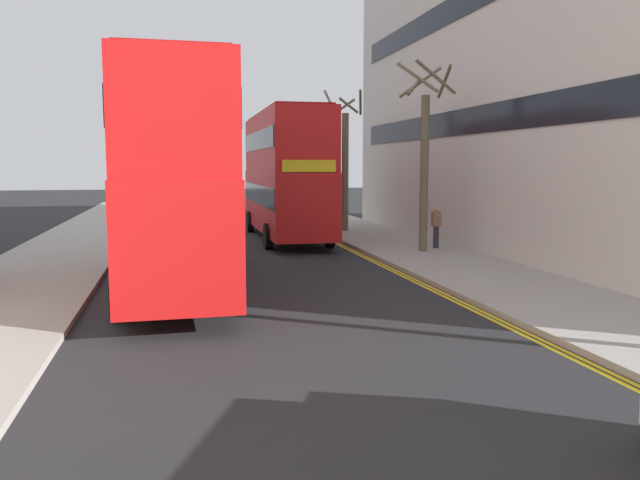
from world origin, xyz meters
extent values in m
cube|color=#9E9991|center=(6.50, 16.00, 0.07)|extent=(4.00, 80.00, 0.14)
cube|color=#9E9991|center=(-6.50, 16.00, 0.07)|extent=(4.00, 80.00, 0.14)
cube|color=yellow|center=(4.40, 14.00, 0.00)|extent=(0.10, 56.00, 0.01)
cube|color=yellow|center=(4.24, 14.00, 0.00)|extent=(0.10, 56.00, 0.01)
cube|color=red|center=(-2.43, 15.83, 1.74)|extent=(2.70, 10.84, 2.60)
cube|color=red|center=(-2.43, 15.83, 4.29)|extent=(2.65, 10.63, 2.50)
cube|color=black|center=(-2.43, 15.83, 2.04)|extent=(2.72, 10.41, 0.84)
cube|color=black|center=(-2.43, 15.83, 4.39)|extent=(2.71, 10.20, 0.80)
cube|color=yellow|center=(-2.53, 21.21, 3.29)|extent=(2.00, 0.10, 0.44)
cube|color=maroon|center=(-2.43, 15.83, 5.59)|extent=(2.43, 9.76, 0.10)
cylinder|color=black|center=(-3.74, 19.16, 0.52)|extent=(0.32, 1.05, 1.04)
cylinder|color=black|center=(-1.24, 19.20, 0.52)|extent=(0.32, 1.05, 1.04)
cylinder|color=black|center=(-3.62, 12.46, 0.52)|extent=(0.32, 1.05, 1.04)
cylinder|color=black|center=(-1.12, 12.51, 0.52)|extent=(0.32, 1.05, 1.04)
cube|color=red|center=(2.46, 26.61, 1.74)|extent=(2.59, 10.82, 2.60)
cube|color=red|center=(2.46, 26.61, 4.29)|extent=(2.54, 10.60, 2.50)
cube|color=black|center=(2.46, 26.61, 2.04)|extent=(2.62, 10.39, 0.84)
cube|color=black|center=(2.46, 26.61, 4.39)|extent=(2.60, 10.17, 0.80)
cube|color=yellow|center=(2.41, 21.23, 3.29)|extent=(2.00, 0.08, 0.44)
cube|color=maroon|center=(2.46, 26.61, 5.59)|extent=(2.33, 9.74, 0.10)
cylinder|color=black|center=(3.68, 23.25, 0.52)|extent=(0.31, 1.04, 1.04)
cylinder|color=black|center=(1.18, 23.28, 0.52)|extent=(0.31, 1.04, 1.04)
cylinder|color=black|center=(3.74, 29.95, 0.52)|extent=(0.31, 1.04, 1.04)
cylinder|color=black|center=(1.24, 29.97, 0.52)|extent=(0.31, 1.04, 1.04)
cylinder|color=#2D2D38|center=(7.42, 21.21, 0.56)|extent=(0.22, 0.22, 0.85)
cube|color=#8C6647|center=(7.42, 21.21, 1.27)|extent=(0.34, 0.22, 0.56)
sphere|color=tan|center=(7.42, 21.21, 1.66)|extent=(0.20, 0.20, 0.20)
cylinder|color=#6B6047|center=(5.72, 28.46, 2.97)|extent=(0.34, 0.34, 5.67)
cylinder|color=#6B6047|center=(6.41, 28.24, 6.31)|extent=(0.55, 1.46, 1.09)
cylinder|color=#6B6047|center=(5.80, 28.96, 6.17)|extent=(1.08, 0.29, 0.80)
cylinder|color=#6B6047|center=(4.92, 28.41, 6.37)|extent=(0.22, 1.64, 1.20)
cylinder|color=#6B6047|center=(5.75, 27.99, 6.14)|extent=(1.00, 0.20, 0.75)
cylinder|color=#6B6047|center=(6.61, 20.53, 3.00)|extent=(0.31, 0.31, 5.71)
cylinder|color=#6B6047|center=(7.30, 20.46, 6.34)|extent=(0.27, 1.43, 1.05)
cylinder|color=#6B6047|center=(6.70, 21.32, 6.40)|extent=(1.62, 0.30, 1.18)
cylinder|color=#6B6047|center=(6.29, 20.88, 6.18)|extent=(0.82, 0.76, 0.75)
cylinder|color=#6B6047|center=(6.06, 19.98, 6.40)|extent=(1.22, 1.20, 1.17)
cylinder|color=#6B6047|center=(6.66, 19.75, 6.40)|extent=(1.61, 0.23, 1.17)
cube|color=silver|center=(13.50, 20.78, 6.54)|extent=(10.00, 28.00, 13.09)
cube|color=black|center=(8.48, 20.78, 4.97)|extent=(0.04, 24.64, 1.00)
camera|label=1|loc=(-2.35, -1.53, 3.31)|focal=35.64mm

